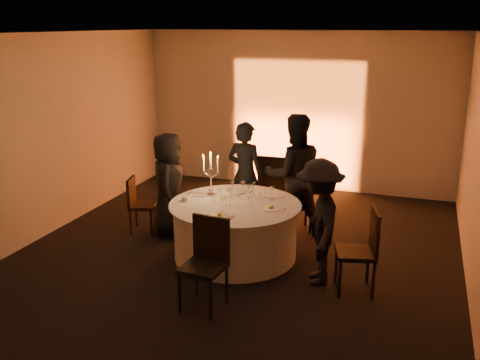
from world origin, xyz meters
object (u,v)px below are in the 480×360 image
(guest_back_right, at_px, (294,175))
(chair_back_left, at_px, (273,182))
(chair_back_right, at_px, (300,203))
(chair_front, at_px, (207,257))
(chair_left, at_px, (138,201))
(candelabra, at_px, (211,180))
(guest_left, at_px, (168,184))
(guest_right, at_px, (319,222))
(chair_right, at_px, (363,246))
(guest_back_left, at_px, (245,175))
(banquet_table, at_px, (235,230))
(coffee_cup, at_px, (184,199))

(guest_back_right, bearing_deg, chair_back_left, -78.08)
(chair_back_left, xyz_separation_m, chair_back_right, (0.58, -0.55, -0.12))
(chair_back_left, relative_size, chair_front, 1.01)
(chair_back_left, bearing_deg, chair_front, 90.46)
(chair_left, height_order, candelabra, candelabra)
(guest_left, xyz_separation_m, guest_back_right, (1.78, 0.64, 0.14))
(chair_left, height_order, guest_left, guest_left)
(guest_back_right, bearing_deg, chair_back_right, -159.87)
(guest_right, bearing_deg, candelabra, -127.06)
(chair_left, height_order, guest_right, guest_right)
(chair_back_left, height_order, chair_right, chair_back_left)
(guest_back_right, relative_size, candelabra, 2.89)
(chair_right, height_order, guest_back_left, guest_back_left)
(chair_front, bearing_deg, guest_back_left, 104.10)
(banquet_table, bearing_deg, chair_back_right, 62.14)
(banquet_table, relative_size, chair_right, 1.74)
(chair_right, bearing_deg, chair_left, -119.39)
(chair_right, xyz_separation_m, guest_back_right, (-1.23, 1.55, 0.34))
(chair_back_left, bearing_deg, coffee_cup, 66.79)
(chair_back_left, xyz_separation_m, chair_front, (0.10, -3.10, -0.00))
(chair_front, height_order, coffee_cup, chair_front)
(chair_back_left, xyz_separation_m, guest_left, (-1.28, -1.27, 0.19))
(chair_right, height_order, guest_right, guest_right)
(chair_front, distance_m, coffee_cup, 1.51)
(coffee_cup, bearing_deg, banquet_table, 10.04)
(guest_left, relative_size, guest_back_left, 0.93)
(banquet_table, distance_m, candelabra, 0.80)
(chair_front, bearing_deg, banquet_table, 101.38)
(chair_left, relative_size, chair_right, 0.82)
(guest_back_left, bearing_deg, chair_front, 110.67)
(chair_back_right, distance_m, guest_left, 2.02)
(chair_back_left, height_order, guest_right, guest_right)
(banquet_table, relative_size, candelabra, 2.80)
(chair_right, bearing_deg, candelabra, -122.93)
(chair_right, distance_m, coffee_cup, 2.51)
(guest_left, bearing_deg, guest_back_right, -90.87)
(chair_left, bearing_deg, chair_back_right, -86.30)
(coffee_cup, bearing_deg, chair_back_right, 44.64)
(chair_back_right, xyz_separation_m, chair_right, (1.15, -1.64, 0.11))
(chair_back_right, bearing_deg, guest_left, -4.32)
(guest_back_right, distance_m, candelabra, 1.32)
(chair_back_right, bearing_deg, chair_front, 53.71)
(banquet_table, xyz_separation_m, chair_front, (0.14, -1.36, 0.21))
(chair_back_left, relative_size, coffee_cup, 9.57)
(chair_left, distance_m, guest_left, 0.60)
(chair_front, height_order, guest_back_left, guest_back_left)
(chair_back_right, height_order, guest_back_right, guest_back_right)
(chair_back_left, relative_size, guest_right, 0.67)
(coffee_cup, bearing_deg, candelabra, 56.08)
(guest_left, xyz_separation_m, candelabra, (0.78, -0.22, 0.21))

